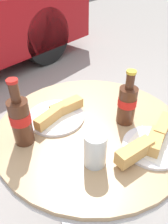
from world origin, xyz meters
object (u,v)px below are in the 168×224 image
Objects in this scene: cola_bottle_right at (21,120)px; lunch_plate_far at (151,143)px; lunch_plate_near at (57,114)px; drinking_glass at (95,150)px; cola_bottle_left at (127,103)px; bistro_table at (91,147)px.

cola_bottle_right is 0.79× the size of lunch_plate_far.
drinking_glass is at bearing -108.99° from lunch_plate_near.
cola_bottle_left reaches higher than lunch_plate_far.
lunch_plate_far is (0.18, -0.11, -0.03)m from drinking_glass.
lunch_plate_near is at bearing 125.11° from cola_bottle_left.
cola_bottle_left is at bearing 63.12° from lunch_plate_far.
lunch_plate_near is at bearing 1.19° from cola_bottle_right.
cola_bottle_right is at bearing 145.87° from cola_bottle_left.
cola_bottle_right is 0.28m from drinking_glass.
drinking_glass is (0.08, -0.26, -0.04)m from cola_bottle_right.
drinking_glass is (-0.25, -0.03, -0.03)m from cola_bottle_left.
drinking_glass reaches higher than bistro_table.
cola_bottle_left is 1.86× the size of drinking_glass.
cola_bottle_left reaches higher than drinking_glass.
lunch_plate_far reaches higher than bistro_table.
cola_bottle_left is 0.93× the size of lunch_plate_near.
cola_bottle_left is (0.11, -0.09, 0.21)m from bistro_table.
cola_bottle_right is (-0.22, 0.14, 0.22)m from bistro_table.
cola_bottle_right reaches higher than cola_bottle_left.
cola_bottle_right is (-0.33, 0.23, 0.01)m from cola_bottle_left.
drinking_glass is at bearing -172.20° from cola_bottle_left.
cola_bottle_left is at bearing -34.13° from cola_bottle_right.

